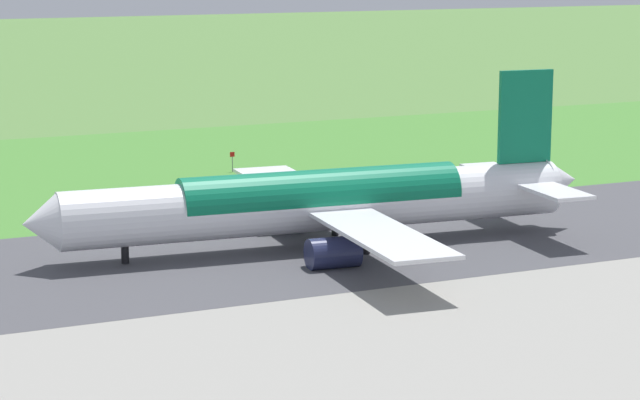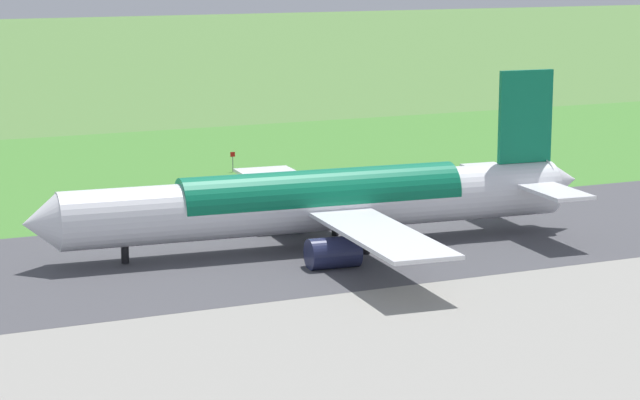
# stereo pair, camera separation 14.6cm
# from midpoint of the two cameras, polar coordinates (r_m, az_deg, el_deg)

# --- Properties ---
(ground_plane) EXTENTS (800.00, 800.00, 0.00)m
(ground_plane) POSITION_cam_midpoint_polar(r_m,az_deg,el_deg) (114.51, -4.27, -2.58)
(ground_plane) COLOR #547F3D
(runway_asphalt) EXTENTS (600.00, 30.83, 0.06)m
(runway_asphalt) POSITION_cam_midpoint_polar(r_m,az_deg,el_deg) (114.51, -4.27, -2.57)
(runway_asphalt) COLOR #47474C
(runway_asphalt) RESTS_ON ground
(grass_verge_foreground) EXTENTS (600.00, 80.00, 0.04)m
(grass_verge_foreground) POSITION_cam_midpoint_polar(r_m,az_deg,el_deg) (151.90, -9.47, 0.75)
(grass_verge_foreground) COLOR #478534
(grass_verge_foreground) RESTS_ON ground
(airliner_main) EXTENTS (54.15, 44.33, 15.88)m
(airliner_main) POSITION_cam_midpoint_polar(r_m,az_deg,el_deg) (117.10, 0.14, -0.06)
(airliner_main) COLOR white
(airliner_main) RESTS_ON ground
(no_stopping_sign) EXTENTS (0.60, 0.10, 2.53)m
(no_stopping_sign) POSITION_cam_midpoint_polar(r_m,az_deg,el_deg) (157.46, -3.98, 1.79)
(no_stopping_sign) COLOR slate
(no_stopping_sign) RESTS_ON ground
(traffic_cone_orange) EXTENTS (0.40, 0.40, 0.55)m
(traffic_cone_orange) POSITION_cam_midpoint_polar(r_m,az_deg,el_deg) (151.99, -4.51, 0.97)
(traffic_cone_orange) COLOR orange
(traffic_cone_orange) RESTS_ON ground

